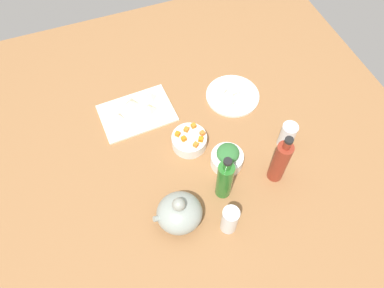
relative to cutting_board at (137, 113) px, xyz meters
The scene contains 26 objects.
tabletop 30.69cm from the cutting_board, 121.57° to the left, with size 190.00×190.00×3.00cm, color #94653C.
cutting_board is the anchor object (origin of this frame).
plate_tofu 43.64cm from the cutting_board, behind, with size 24.01×24.01×1.20cm, color white.
bowl_greens 45.44cm from the cutting_board, 126.31° to the left, with size 12.82×12.82×5.91cm, color white.
bowl_carrots 28.17cm from the cutting_board, 125.17° to the left, with size 14.36×14.36×5.57cm, color white.
teapot 52.25cm from the cutting_board, 91.70° to the left, with size 17.95×15.90×15.70cm.
bottle_0 65.11cm from the cutting_board, 131.35° to the left, with size 5.95×5.95×26.26cm.
bottle_1 52.62cm from the cutting_board, 113.48° to the left, with size 5.94×5.94×24.10cm.
drinking_glass_0 64.67cm from the cutting_board, 145.59° to the left, with size 6.24×6.24×12.31cm, color white.
drinking_glass_1 63.52cm from the cutting_board, 105.58° to the left, with size 5.94×5.94×13.46cm, color white.
carrot_cube_0 27.71cm from the cutting_board, 119.87° to the left, with size 1.80×1.80×1.80cm, color orange.
carrot_cube_1 32.45cm from the cutting_board, 132.18° to the left, with size 1.80×1.80×1.80cm, color orange.
carrot_cube_2 25.94cm from the cutting_board, 129.17° to the left, with size 1.80×1.80×1.80cm, color orange.
carrot_cube_3 33.40cm from the cutting_board, 126.97° to the left, with size 1.80×1.80×1.80cm, color orange.
carrot_cube_4 24.43cm from the cutting_board, 120.29° to the left, with size 1.80×1.80×1.80cm, color orange.
carrot_cube_5 33.10cm from the cutting_board, 121.44° to the left, with size 1.80×1.80×1.80cm, color orange.
carrot_cube_6 27.72cm from the cutting_board, 135.68° to the left, with size 1.80×1.80×1.80cm, color orange.
chopped_greens_mound 45.99cm from the cutting_board, 126.31° to the left, with size 9.24×8.67×4.24cm, color #327035.
tofu_cube_0 42.04cm from the cutting_board, 165.82° to the left, with size 2.20×2.20×2.20cm, color white.
tofu_cube_1 47.61cm from the cutting_board, behind, with size 2.20×2.20×2.20cm, color #F9EDCA.
tofu_cube_2 39.91cm from the cutting_board, behind, with size 2.20×2.20×2.20cm, color silver.
tofu_cube_3 43.92cm from the cutting_board, behind, with size 2.20×2.20×2.20cm, color #E5F5CC.
dumpling_0 6.05cm from the cutting_board, behind, with size 5.27×5.22×2.84cm, color beige.
dumpling_1 8.46cm from the cutting_board, ahead, with size 4.56×3.96×2.98cm, color beige.
dumpling_2 5.17cm from the cutting_board, 79.68° to the right, with size 5.87×5.38×3.01cm, color beige.
dumpling_3 10.32cm from the cutting_board, 144.73° to the right, with size 4.44×4.24×2.74cm, color beige.
Camera 1 is at (26.59, 70.86, 129.30)cm, focal length 33.48 mm.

